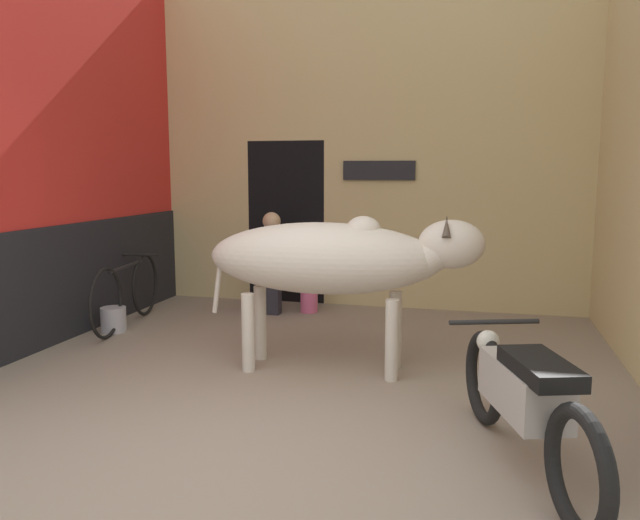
# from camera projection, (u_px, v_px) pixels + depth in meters

# --- Properties ---
(ground_plane) EXTENTS (30.00, 30.00, 0.00)m
(ground_plane) POSITION_uv_depth(u_px,v_px,m) (229.00, 464.00, 3.59)
(ground_plane) COLOR gray
(wall_left_shopfront) EXTENTS (0.25, 4.38, 4.11)m
(wall_left_shopfront) POSITION_uv_depth(u_px,v_px,m) (53.00, 139.00, 6.06)
(wall_left_shopfront) COLOR red
(wall_left_shopfront) RESTS_ON ground_plane
(wall_back_with_doorway) EXTENTS (5.23, 0.93, 4.11)m
(wall_back_with_doorway) POSITION_uv_depth(u_px,v_px,m) (347.00, 163.00, 7.82)
(wall_back_with_doorway) COLOR #D1BC84
(wall_back_with_doorway) RESTS_ON ground_plane
(cow) EXTENTS (2.30, 0.73, 1.33)m
(cow) POSITION_uv_depth(u_px,v_px,m) (336.00, 259.00, 5.16)
(cow) COLOR beige
(cow) RESTS_ON ground_plane
(motorcycle_near) EXTENTS (0.78, 1.85, 0.74)m
(motorcycle_near) POSITION_uv_depth(u_px,v_px,m) (524.00, 397.00, 3.49)
(motorcycle_near) COLOR black
(motorcycle_near) RESTS_ON ground_plane
(bicycle) EXTENTS (0.44, 1.74, 0.74)m
(bicycle) POSITION_uv_depth(u_px,v_px,m) (127.00, 292.00, 6.74)
(bicycle) COLOR black
(bicycle) RESTS_ON ground_plane
(shopkeeper_seated) EXTENTS (0.42, 0.34, 1.19)m
(shopkeeper_seated) POSITION_uv_depth(u_px,v_px,m) (271.00, 260.00, 7.38)
(shopkeeper_seated) COLOR #282833
(shopkeeper_seated) RESTS_ON ground_plane
(plastic_stool) EXTENTS (0.30, 0.30, 0.46)m
(plastic_stool) POSITION_uv_depth(u_px,v_px,m) (309.00, 292.00, 7.41)
(plastic_stool) COLOR #DB6093
(plastic_stool) RESTS_ON ground_plane
(bucket) EXTENTS (0.26, 0.26, 0.26)m
(bucket) POSITION_uv_depth(u_px,v_px,m) (113.00, 319.00, 6.52)
(bucket) COLOR #A8A8B2
(bucket) RESTS_ON ground_plane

